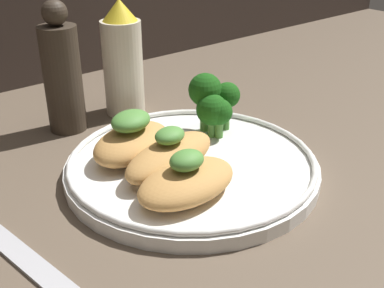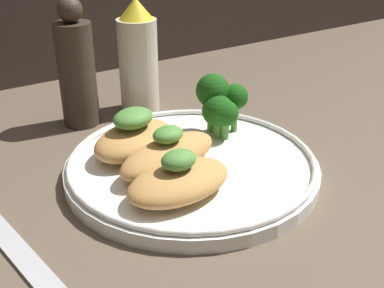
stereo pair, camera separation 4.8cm
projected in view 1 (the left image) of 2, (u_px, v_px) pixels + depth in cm
name	position (u px, v px, depth cm)	size (l,w,h in cm)	color
ground_plane	(192.00, 177.00, 49.86)	(180.00, 180.00, 1.00)	brown
plate	(192.00, 165.00, 49.19)	(25.76, 25.76, 2.00)	white
grilled_meat_front	(187.00, 181.00, 42.67)	(10.62, 7.07, 4.46)	tan
grilled_meat_middle	(171.00, 156.00, 46.56)	(12.33, 7.44, 4.55)	tan
grilled_meat_back	(132.00, 140.00, 49.07)	(11.28, 9.21, 5.03)	tan
broccoli_bunch	(213.00, 101.00, 53.35)	(5.82, 5.76, 6.83)	#569942
sauce_bottle	(123.00, 60.00, 61.03)	(5.07, 5.07, 14.71)	beige
pepper_grinder	(62.00, 74.00, 56.29)	(4.47, 4.47, 15.57)	#382D23
fork	(38.00, 268.00, 36.36)	(4.14, 16.47, 0.60)	#B2B2B7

